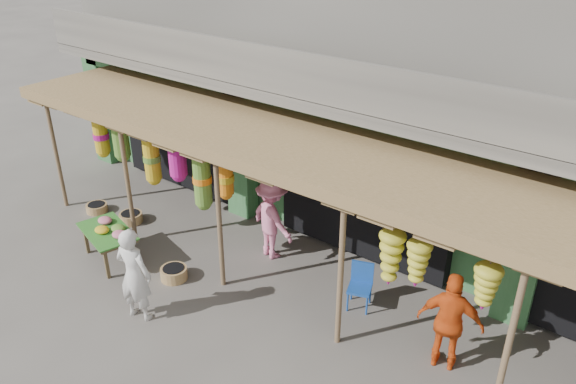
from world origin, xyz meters
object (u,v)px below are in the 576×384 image
Objects in this scene: person_front at (134,274)px; person_vendor at (450,322)px; blue_chair at (361,283)px; flower_table at (109,232)px; person_shopper at (272,219)px.

person_vendor is (4.56, 2.07, -0.03)m from person_front.
blue_chair is 0.50× the size of person_vendor.
person_vendor is (1.77, -0.47, 0.37)m from blue_chair.
flower_table is at bearing -2.28° from person_vendor.
blue_chair is 0.49× the size of person_shopper.
flower_table is 4.90m from blue_chair.
flower_table is 0.88× the size of person_shopper.
blue_chair is at bearing 36.41° from flower_table.
blue_chair is (4.56, 1.77, -0.18)m from flower_table.
person_vendor is at bearing -169.17° from person_front.
person_vendor is 4.02m from person_shopper.
blue_chair is at bearing -28.86° from person_vendor.
person_front reaches higher than flower_table.
person_front is (1.77, -0.77, 0.22)m from flower_table.
person_shopper is (-2.18, 0.28, 0.38)m from blue_chair.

